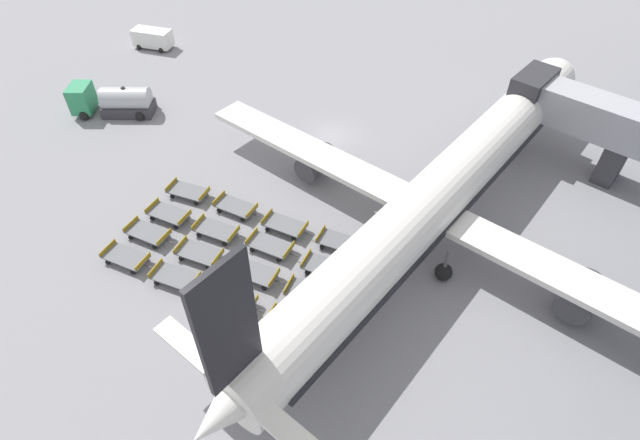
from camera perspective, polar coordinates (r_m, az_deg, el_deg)
ground_plane at (r=46.52m, az=1.31°, el=9.59°), size 500.00×500.00×0.00m
airplane at (r=35.64m, az=13.45°, el=2.79°), size 41.20×44.71×12.94m
fuel_tanker_primary at (r=52.89m, az=-22.33°, el=12.41°), size 7.65×6.29×2.89m
service_van at (r=64.83m, az=-18.58°, el=19.10°), size 4.84×3.27×2.12m
baggage_dolly_row_near_col_a at (r=37.15m, az=-21.30°, el=-3.98°), size 3.93×2.13×0.92m
baggage_dolly_row_near_col_b at (r=34.84m, az=-16.20°, el=-6.29°), size 3.93×2.24×0.92m
baggage_dolly_row_near_col_c at (r=32.79m, az=-10.11°, el=-9.05°), size 3.93×2.26×0.92m
baggage_dolly_row_near_col_d at (r=31.29m, az=-3.23°, el=-11.84°), size 3.93×2.09×0.92m
baggage_dolly_row_mid_a_col_a at (r=38.34m, az=-19.07°, el=-1.40°), size 3.92×2.06×0.92m
baggage_dolly_row_mid_a_col_b at (r=35.88m, az=-13.63°, el=-3.72°), size 3.93×2.22×0.92m
baggage_dolly_row_mid_a_col_c at (r=34.02m, az=-7.52°, el=-5.98°), size 3.93×2.17×0.92m
baggage_dolly_row_mid_a_col_d at (r=32.65m, az=-1.11°, el=-8.37°), size 3.93×2.26×0.92m
baggage_dolly_row_mid_b_col_a at (r=39.37m, az=-16.91°, el=0.68°), size 3.93×2.07×0.92m
baggage_dolly_row_mid_b_col_b at (r=37.22m, az=-11.79°, el=-1.13°), size 3.93×2.15×0.92m
baggage_dolly_row_mid_b_col_c at (r=35.56m, az=-5.73°, el=-2.90°), size 3.92×2.04×0.92m
baggage_dolly_row_mid_b_col_d at (r=34.01m, az=0.71°, el=-5.47°), size 3.93×2.12×0.92m
baggage_dolly_row_far_col_a at (r=40.94m, az=-14.84°, el=3.16°), size 3.93×2.26×0.92m
baggage_dolly_row_far_col_b at (r=38.80m, az=-9.64°, el=1.51°), size 3.91×1.97×0.92m
baggage_dolly_row_far_col_c at (r=36.89m, az=-4.04°, el=-0.59°), size 3.92×2.04×0.92m
baggage_dolly_row_far_col_d at (r=35.62m, az=2.31°, el=-2.55°), size 3.93×2.14×0.92m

